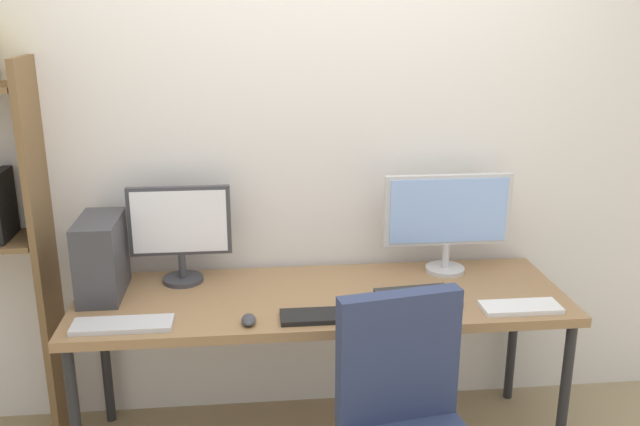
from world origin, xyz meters
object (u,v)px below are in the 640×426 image
keyboard_right (521,307)px  computer_mouse (249,320)px  desk (321,306)px  keyboard_left (123,325)px  keyboard_center (327,316)px  monitor_left (180,229)px  laptop_closed (417,298)px  pc_tower (101,257)px  monitor_right (448,216)px

keyboard_right → computer_mouse: computer_mouse is taller
desk → computer_mouse: size_ratio=21.70×
desk → keyboard_right: size_ratio=6.51×
keyboard_left → keyboard_center: size_ratio=1.03×
desk → computer_mouse: bearing=-141.3°
monitor_left → keyboard_right: (1.39, -0.44, -0.24)m
keyboard_center → keyboard_right: (0.79, 0.00, 0.00)m
keyboard_left → computer_mouse: size_ratio=3.98×
keyboard_center → keyboard_left: bearing=180.0°
keyboard_right → computer_mouse: size_ratio=3.33×
keyboard_right → computer_mouse: bearing=-179.1°
desk → laptop_closed: laptop_closed is taller
pc_tower → keyboard_right: bearing=-10.9°
monitor_right → keyboard_right: (0.19, -0.44, -0.26)m
monitor_left → computer_mouse: monitor_left is taller
monitor_right → pc_tower: bearing=-175.8°
keyboard_center → computer_mouse: computer_mouse is taller
monitor_left → keyboard_left: (-0.19, -0.44, -0.24)m
keyboard_left → laptop_closed: 1.19m
pc_tower → laptop_closed: (1.31, -0.20, -0.16)m
desk → monitor_right: monitor_right is taller
keyboard_left → computer_mouse: bearing=-2.1°
desk → monitor_right: 0.71m
keyboard_center → computer_mouse: 0.31m
keyboard_center → pc_tower: bearing=160.3°
pc_tower → desk: bearing=-6.2°
desk → keyboard_right: keyboard_right is taller
monitor_right → keyboard_center: 0.79m
desk → monitor_right: size_ratio=3.57×
monitor_right → pc_tower: monitor_right is taller
desk → pc_tower: (-0.92, 0.10, 0.22)m
pc_tower → laptop_closed: bearing=-8.8°
pc_tower → keyboard_left: (0.13, -0.33, -0.16)m
monitor_right → keyboard_left: (-1.39, -0.44, -0.26)m
keyboard_right → computer_mouse: 1.10m
monitor_left → pc_tower: bearing=-160.8°
monitor_left → laptop_closed: monitor_left is taller
keyboard_left → keyboard_right: 1.58m
computer_mouse → monitor_left: bearing=122.3°
monitor_right → desk: bearing=-160.5°
keyboard_left → keyboard_center: same height
pc_tower → computer_mouse: (0.61, -0.35, -0.15)m
pc_tower → monitor_left: bearing=19.2°
monitor_left → keyboard_left: bearing=-113.4°
laptop_closed → desk: bearing=159.8°
desk → monitor_left: (-0.60, 0.21, 0.30)m
desk → keyboard_left: size_ratio=5.45×
desk → computer_mouse: 0.40m
laptop_closed → computer_mouse: bearing=-173.8°
monitor_right → laptop_closed: size_ratio=1.83×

